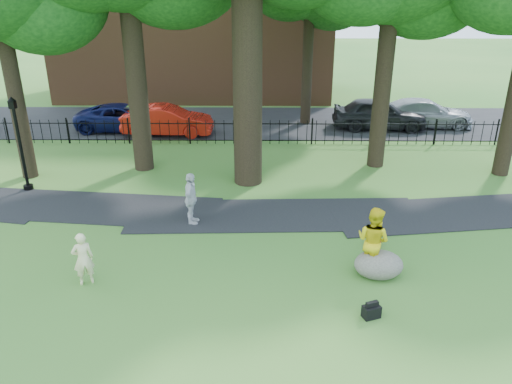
{
  "coord_description": "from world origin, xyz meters",
  "views": [
    {
      "loc": [
        0.52,
        -11.59,
        7.49
      ],
      "look_at": [
        0.37,
        2.0,
        1.68
      ],
      "focal_mm": 35.0,
      "sensor_mm": 36.0,
      "label": 1
    }
  ],
  "objects_px": {
    "boulder": "(379,263)",
    "lamppost": "(20,146)",
    "man": "(373,241)",
    "red_sedan": "(167,120)",
    "woman": "(83,259)"
  },
  "relations": [
    {
      "from": "boulder",
      "to": "lamppost",
      "type": "bearing_deg",
      "value": 154.2
    },
    {
      "from": "woman",
      "to": "lamppost",
      "type": "bearing_deg",
      "value": -81.71
    },
    {
      "from": "man",
      "to": "lamppost",
      "type": "distance_m",
      "value": 13.33
    },
    {
      "from": "lamppost",
      "to": "red_sedan",
      "type": "bearing_deg",
      "value": 64.54
    },
    {
      "from": "boulder",
      "to": "lamppost",
      "type": "height_order",
      "value": "lamppost"
    },
    {
      "from": "woman",
      "to": "red_sedan",
      "type": "height_order",
      "value": "red_sedan"
    },
    {
      "from": "boulder",
      "to": "red_sedan",
      "type": "distance_m",
      "value": 15.62
    },
    {
      "from": "boulder",
      "to": "lamppost",
      "type": "relative_size",
      "value": 0.37
    },
    {
      "from": "lamppost",
      "to": "red_sedan",
      "type": "height_order",
      "value": "lamppost"
    },
    {
      "from": "woman",
      "to": "boulder",
      "type": "xyz_separation_m",
      "value": [
        7.88,
        0.48,
        -0.36
      ]
    },
    {
      "from": "man",
      "to": "lamppost",
      "type": "bearing_deg",
      "value": 17.87
    },
    {
      "from": "man",
      "to": "lamppost",
      "type": "height_order",
      "value": "lamppost"
    },
    {
      "from": "boulder",
      "to": "lamppost",
      "type": "xyz_separation_m",
      "value": [
        -12.19,
        5.89,
        1.39
      ]
    },
    {
      "from": "lamppost",
      "to": "red_sedan",
      "type": "distance_m",
      "value": 8.59
    },
    {
      "from": "boulder",
      "to": "man",
      "type": "bearing_deg",
      "value": 133.81
    }
  ]
}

